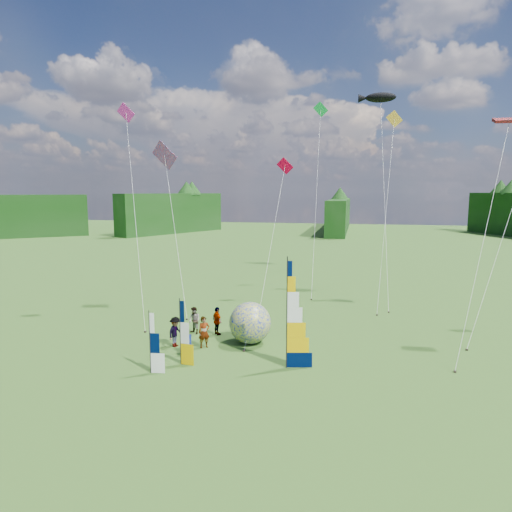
% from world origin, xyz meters
% --- Properties ---
extents(ground, '(220.00, 220.00, 0.00)m').
position_xyz_m(ground, '(0.00, 0.00, 0.00)').
color(ground, '#355419').
rests_on(ground, ground).
extents(treeline_ring, '(210.00, 210.00, 8.00)m').
position_xyz_m(treeline_ring, '(0.00, 0.00, 4.00)').
color(treeline_ring, black).
rests_on(treeline_ring, ground).
extents(feather_banner_main, '(1.47, 0.42, 5.55)m').
position_xyz_m(feather_banner_main, '(0.96, 2.38, 2.77)').
color(feather_banner_main, '#000C33').
rests_on(feather_banner_main, ground).
extents(side_banner_left, '(0.96, 0.21, 3.40)m').
position_xyz_m(side_banner_left, '(-4.50, 1.63, 1.70)').
color(side_banner_left, '#DFAA00').
rests_on(side_banner_left, ground).
extents(side_banner_far, '(0.92, 0.21, 3.08)m').
position_xyz_m(side_banner_far, '(-5.52, 0.21, 1.54)').
color(side_banner_far, white).
rests_on(side_banner_far, ground).
extents(bol_inflatable, '(3.16, 3.16, 2.48)m').
position_xyz_m(bol_inflatable, '(-1.73, 5.67, 1.24)').
color(bol_inflatable, '#01139E').
rests_on(bol_inflatable, ground).
extents(spectator_a, '(0.80, 0.74, 1.84)m').
position_xyz_m(spectator_a, '(-4.15, 4.34, 0.92)').
color(spectator_a, '#66594C').
rests_on(spectator_a, ground).
extents(spectator_b, '(0.92, 0.79, 1.71)m').
position_xyz_m(spectator_b, '(-5.62, 6.69, 0.86)').
color(spectator_b, '#66594C').
rests_on(spectator_b, ground).
extents(spectator_c, '(0.65, 1.20, 1.76)m').
position_xyz_m(spectator_c, '(-5.84, 4.15, 0.88)').
color(spectator_c, '#66594C').
rests_on(spectator_c, ground).
extents(spectator_d, '(1.05, 1.04, 1.79)m').
position_xyz_m(spectator_d, '(-4.12, 6.77, 0.90)').
color(spectator_d, '#66594C').
rests_on(spectator_d, ground).
extents(camp_chair, '(0.77, 0.77, 1.06)m').
position_xyz_m(camp_chair, '(-4.76, 3.04, 0.53)').
color(camp_chair, navy).
rests_on(camp_chair, ground).
extents(kite_whale, '(9.91, 15.50, 19.42)m').
position_xyz_m(kite_whale, '(6.41, 20.65, 9.71)').
color(kite_whale, black).
rests_on(kite_whale, ground).
extents(kite_rainbow_delta, '(10.04, 11.45, 13.89)m').
position_xyz_m(kite_rainbow_delta, '(-9.19, 12.47, 6.94)').
color(kite_rainbow_delta, '#FC2624').
rests_on(kite_rainbow_delta, ground).
extents(kite_parafoil, '(8.75, 11.88, 14.96)m').
position_xyz_m(kite_parafoil, '(11.14, 7.26, 7.48)').
color(kite_parafoil, red).
rests_on(kite_parafoil, ground).
extents(small_kite_red, '(3.76, 9.96, 12.33)m').
position_xyz_m(small_kite_red, '(-2.23, 15.60, 6.16)').
color(small_kite_red, '#E80030').
rests_on(small_kite_red, ground).
extents(small_kite_orange, '(5.38, 11.20, 16.28)m').
position_xyz_m(small_kite_orange, '(6.48, 17.81, 8.14)').
color(small_kite_orange, gold).
rests_on(small_kite_orange, ground).
extents(small_kite_yellow, '(8.19, 10.62, 12.26)m').
position_xyz_m(small_kite_yellow, '(12.92, 10.81, 6.13)').
color(small_kite_yellow, '#E5FD26').
rests_on(small_kite_yellow, ground).
extents(small_kite_pink, '(7.12, 9.31, 16.09)m').
position_xyz_m(small_kite_pink, '(-10.91, 9.50, 8.04)').
color(small_kite_pink, '#DA28A0').
rests_on(small_kite_pink, ground).
extents(small_kite_green, '(3.85, 12.74, 18.31)m').
position_xyz_m(small_kite_green, '(0.53, 22.47, 9.15)').
color(small_kite_green, '#0B9F3A').
rests_on(small_kite_green, ground).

